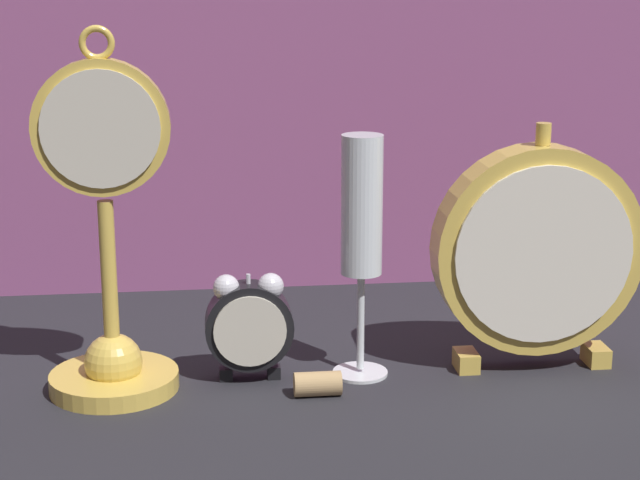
{
  "coord_description": "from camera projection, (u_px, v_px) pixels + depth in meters",
  "views": [
    {
      "loc": [
        -0.11,
        -0.89,
        0.38
      ],
      "look_at": [
        0.0,
        0.08,
        0.12
      ],
      "focal_mm": 60.0,
      "sensor_mm": 36.0,
      "label": 1
    }
  ],
  "objects": [
    {
      "name": "ground_plane",
      "position": [
        330.0,
        390.0,
        0.97
      ],
      "size": [
        4.0,
        4.0,
        0.0
      ],
      "primitive_type": "plane",
      "color": "#232328"
    },
    {
      "name": "champagne_flute",
      "position": [
        362.0,
        224.0,
        0.97
      ],
      "size": [
        0.05,
        0.05,
        0.23
      ],
      "color": "silver",
      "rests_on": "ground_plane"
    },
    {
      "name": "fabric_backdrop_drape",
      "position": [
        295.0,
        42.0,
        1.21
      ],
      "size": [
        1.52,
        0.01,
        0.57
      ],
      "primitive_type": "cube",
      "color": "#8E4C7F",
      "rests_on": "ground_plane"
    },
    {
      "name": "wine_cork",
      "position": [
        318.0,
        384.0,
        0.95
      ],
      "size": [
        0.04,
        0.02,
        0.02
      ],
      "primitive_type": "cylinder",
      "rotation": [
        0.0,
        1.57,
        0.0
      ],
      "color": "tan",
      "rests_on": "ground_plane"
    },
    {
      "name": "pocket_watch_on_stand",
      "position": [
        108.0,
        267.0,
        0.94
      ],
      "size": [
        0.12,
        0.12,
        0.32
      ],
      "color": "gold",
      "rests_on": "ground_plane"
    },
    {
      "name": "mantel_clock_silver",
      "position": [
        538.0,
        251.0,
        0.99
      ],
      "size": [
        0.2,
        0.04,
        0.23
      ],
      "color": "gold",
      "rests_on": "ground_plane"
    },
    {
      "name": "alarm_clock_twin_bell",
      "position": [
        249.0,
        322.0,
        0.98
      ],
      "size": [
        0.08,
        0.03,
        0.1
      ],
      "color": "black",
      "rests_on": "ground_plane"
    }
  ]
}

